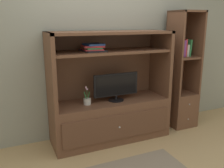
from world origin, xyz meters
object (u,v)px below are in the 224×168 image
(magazine_stack, at_px, (93,48))
(potted_plant, at_px, (87,101))
(upright_book_row, at_px, (183,49))
(tv_monitor, at_px, (116,86))
(media_console, at_px, (110,107))
(bookshelf_tall, at_px, (181,89))

(magazine_stack, bearing_deg, potted_plant, -159.57)
(potted_plant, distance_m, upright_book_row, 1.71)
(tv_monitor, relative_size, upright_book_row, 2.47)
(magazine_stack, relative_size, upright_book_row, 1.37)
(media_console, distance_m, upright_book_row, 1.45)
(media_console, relative_size, bookshelf_tall, 0.92)
(media_console, bearing_deg, tv_monitor, -38.15)
(media_console, relative_size, potted_plant, 6.69)
(media_console, distance_m, tv_monitor, 0.32)
(potted_plant, xyz_separation_m, magazine_stack, (0.11, 0.04, 0.70))
(potted_plant, height_order, bookshelf_tall, bookshelf_tall)
(potted_plant, xyz_separation_m, upright_book_row, (1.59, 0.04, 0.62))
(upright_book_row, bearing_deg, media_console, 179.63)
(media_console, height_order, potted_plant, media_console)
(tv_monitor, xyz_separation_m, magazine_stack, (-0.32, 0.04, 0.55))
(bookshelf_tall, xyz_separation_m, upright_book_row, (-0.04, -0.01, 0.66))
(media_console, height_order, bookshelf_tall, bookshelf_tall)
(upright_book_row, bearing_deg, bookshelf_tall, 18.48)
(media_console, bearing_deg, upright_book_row, -0.37)
(media_console, distance_m, magazine_stack, 0.90)
(potted_plant, bearing_deg, media_console, 7.45)
(tv_monitor, xyz_separation_m, potted_plant, (-0.43, 0.00, -0.16))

